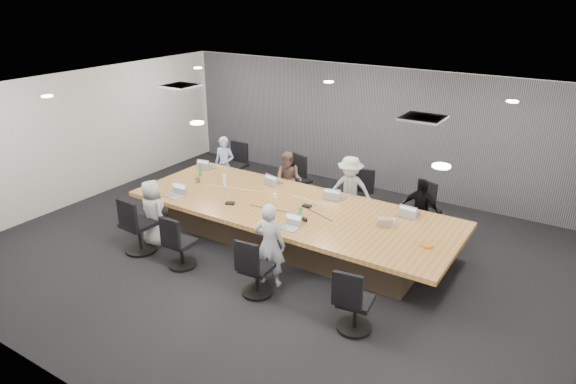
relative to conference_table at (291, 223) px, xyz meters
The scene contains 38 objects.
floor 0.64m from the conference_table, 90.00° to the right, with size 10.00×8.00×0.00m, color black.
ceiling 2.45m from the conference_table, 90.00° to the right, with size 10.00×8.00×0.00m, color white.
wall_back 3.64m from the conference_table, 90.00° to the left, with size 10.00×2.80×0.00m, color beige.
wall_front 4.61m from the conference_table, 90.00° to the right, with size 10.00×2.80×0.00m, color beige.
wall_left 5.12m from the conference_table, behind, with size 8.00×2.80×0.00m, color beige.
curtain 3.56m from the conference_table, 90.00° to the left, with size 9.80×0.04×2.80m, color #54535B.
conference_table is the anchor object (origin of this frame).
chair_0 3.13m from the conference_table, 147.15° to the left, with size 0.59×0.59×0.87m, color black, non-canonical shape.
chair_1 1.93m from the conference_table, 118.03° to the left, with size 0.56×0.56×0.84m, color black, non-canonical shape.
chair_2 1.78m from the conference_table, 73.26° to the left, with size 0.51×0.51×0.76m, color black, non-canonical shape.
chair_3 2.57m from the conference_table, 41.32° to the left, with size 0.52×0.52×0.77m, color black, non-canonical shape.
chair_4 2.70m from the conference_table, 141.04° to the right, with size 0.59×0.59×0.88m, color black, non-canonical shape.
chair_5 2.03m from the conference_table, 122.92° to the right, with size 0.50×0.50×0.74m, color black, non-canonical shape.
chair_6 1.76m from the conference_table, 74.84° to the right, with size 0.51×0.51×0.75m, color black, non-canonical shape.
chair_7 2.71m from the conference_table, 38.90° to the right, with size 0.52×0.52×0.77m, color black, non-canonical shape.
person_0 2.97m from the conference_table, 152.85° to the left, with size 0.47×0.31×1.29m, color #99ACDC.
laptop_0 2.77m from the conference_table, 163.10° to the left, with size 0.30×0.21×0.02m, color #B2B2B7.
person_1 1.64m from the conference_table, 123.84° to the left, with size 0.60×0.47×1.24m, color brown.
laptop_1 1.26m from the conference_table, 138.53° to the left, with size 0.34×0.23×0.02m, color #B2B2B7.
person_2 1.47m from the conference_table, 69.26° to the left, with size 0.90×0.52×1.39m, color #A4A4A4.
laptop_2 1.01m from the conference_table, 57.42° to the left, with size 0.34×0.23×0.02m, color #B2B2B7.
person_3 2.37m from the conference_table, 34.92° to the left, with size 0.72×0.30×1.23m, color black.
laptop_3 2.12m from the conference_table, 22.47° to the left, with size 0.32×0.22×0.02m, color #B2B2B7.
person_4 2.51m from the conference_table, 147.29° to the right, with size 0.60×0.39×1.23m, color #A9A9A9.
laptop_4 2.28m from the conference_table, 159.16° to the right, with size 0.34×0.23×0.02m, color #B2B2B7.
person_6 1.46m from the conference_table, 71.17° to the right, with size 0.51×0.33×1.39m, color #A1A4AF.
laptop_6 0.99m from the conference_table, 60.08° to the right, with size 0.30×0.20×0.02m, color #B2B2B7.
bottle_green_left 2.52m from the conference_table, behind, with size 0.07×0.07×0.24m, color #398C52.
bottle_green_right 0.76m from the conference_table, 42.73° to the right, with size 0.07×0.07×0.24m, color #398C52.
bottle_clear 1.73m from the conference_table, behind, with size 0.07×0.07×0.22m, color silver.
cup_white_far 0.62m from the conference_table, 160.38° to the left, with size 0.07×0.07×0.09m, color white.
cup_white_near 1.89m from the conference_table, ahead, with size 0.08×0.08×0.10m, color white.
mug_brown 2.27m from the conference_table, behind, with size 0.08×0.08×0.10m, color brown.
mic_left 1.17m from the conference_table, 152.84° to the right, with size 0.16×0.11×0.03m, color black.
mic_right 0.45m from the conference_table, 27.22° to the left, with size 0.16×0.11×0.03m, color black.
stapler 0.73m from the conference_table, 38.55° to the right, with size 0.16×0.04×0.06m, color black.
canvas_bag 1.79m from the conference_table, ahead, with size 0.24×0.15×0.13m, color gray.
snack_packet 2.60m from the conference_table, ahead, with size 0.16×0.11×0.04m, color #DD5F0C.
Camera 1 is at (4.50, -6.65, 4.43)m, focal length 32.00 mm.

